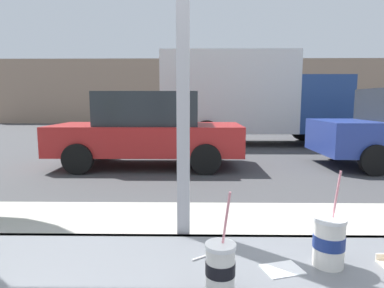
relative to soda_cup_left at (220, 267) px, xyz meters
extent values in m
plane|color=#424244|center=(-0.12, 8.36, -1.04)|extent=(60.00, 60.00, 0.00)
cube|color=#B2ADA3|center=(-0.12, 1.96, -0.97)|extent=(16.00, 2.80, 0.16)
cube|color=#404245|center=(-0.12, 0.39, -0.08)|extent=(2.31, 0.02, 0.02)
cube|color=#9E9EA3|center=(-0.12, 0.44, 0.59)|extent=(0.05, 0.08, 1.34)
cube|color=gray|center=(-0.12, 21.80, 1.12)|extent=(28.00, 1.20, 4.32)
cylinder|color=white|center=(0.00, 0.00, -0.01)|extent=(0.08, 0.08, 0.13)
cylinder|color=black|center=(0.00, 0.00, 0.00)|extent=(0.08, 0.08, 0.04)
cylinder|color=black|center=(0.00, 0.00, 0.05)|extent=(0.07, 0.07, 0.01)
cylinder|color=white|center=(0.00, 0.00, 0.06)|extent=(0.09, 0.09, 0.01)
cylinder|color=pink|center=(0.01, -0.01, 0.13)|extent=(0.03, 0.05, 0.20)
cylinder|color=silver|center=(0.36, 0.16, 0.00)|extent=(0.10, 0.10, 0.15)
cylinder|color=navy|center=(0.36, 0.16, 0.01)|extent=(0.10, 0.10, 0.04)
cylinder|color=black|center=(0.36, 0.16, 0.07)|extent=(0.09, 0.09, 0.01)
cylinder|color=white|center=(0.36, 0.16, 0.08)|extent=(0.10, 0.10, 0.01)
cylinder|color=pink|center=(0.38, 0.15, 0.15)|extent=(0.02, 0.03, 0.20)
cylinder|color=white|center=(0.00, 0.23, -0.07)|extent=(0.16, 0.11, 0.01)
cube|color=white|center=(0.21, 0.12, -0.07)|extent=(0.14, 0.12, 0.00)
cube|color=red|center=(-1.21, 6.62, -0.40)|extent=(4.27, 1.76, 0.65)
cube|color=#282D33|center=(-1.16, 6.62, 0.30)|extent=(2.22, 1.55, 0.74)
cylinder|color=black|center=(0.12, 7.50, -0.72)|extent=(0.64, 0.18, 0.64)
cylinder|color=black|center=(0.12, 5.73, -0.72)|extent=(0.64, 0.18, 0.64)
cylinder|color=black|center=(-2.53, 7.50, -0.72)|extent=(0.64, 0.18, 0.64)
cylinder|color=black|center=(-2.53, 5.73, -0.72)|extent=(0.64, 0.18, 0.64)
cylinder|color=black|center=(3.56, 7.54, -0.72)|extent=(0.64, 0.18, 0.64)
cylinder|color=black|center=(3.56, 5.69, -0.72)|extent=(0.64, 0.18, 0.64)
cube|color=silver|center=(0.99, 10.64, 0.75)|extent=(4.47, 2.20, 2.68)
cube|color=navy|center=(4.02, 10.64, 0.36)|extent=(1.90, 2.10, 1.90)
cylinder|color=black|center=(4.02, 11.69, -0.59)|extent=(0.90, 0.24, 0.90)
cylinder|color=black|center=(4.02, 9.59, -0.59)|extent=(0.90, 0.24, 0.90)
cylinder|color=black|center=(0.25, 11.74, -0.59)|extent=(0.90, 0.24, 0.90)
cylinder|color=black|center=(0.25, 9.54, -0.59)|extent=(0.90, 0.24, 0.90)
camera|label=1|loc=(-0.07, -0.86, 0.46)|focal=30.46mm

